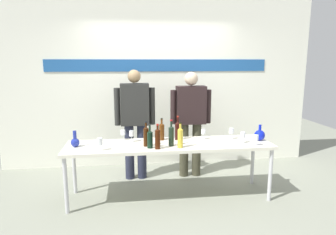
% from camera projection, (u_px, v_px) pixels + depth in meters
% --- Properties ---
extents(ground_plane, '(10.00, 10.00, 0.00)m').
position_uv_depth(ground_plane, '(169.00, 196.00, 4.08)').
color(ground_plane, gray).
extents(back_wall, '(5.37, 0.11, 3.00)m').
position_uv_depth(back_wall, '(159.00, 79.00, 5.18)').
color(back_wall, white).
rests_on(back_wall, ground).
extents(display_table, '(2.70, 0.67, 0.75)m').
position_uv_depth(display_table, '(169.00, 147.00, 3.95)').
color(display_table, silver).
rests_on(display_table, ground).
extents(decanter_blue_left, '(0.11, 0.11, 0.21)m').
position_uv_depth(decanter_blue_left, '(75.00, 142.00, 3.78)').
color(decanter_blue_left, navy).
rests_on(decanter_blue_left, display_table).
extents(decanter_blue_right, '(0.14, 0.14, 0.22)m').
position_uv_depth(decanter_blue_right, '(260.00, 135.00, 4.09)').
color(decanter_blue_right, '#0E1EC0').
rests_on(decanter_blue_right, display_table).
extents(presenter_left, '(0.62, 0.22, 1.69)m').
position_uv_depth(presenter_left, '(135.00, 118.00, 4.56)').
color(presenter_left, '#24283B').
rests_on(presenter_left, ground).
extents(presenter_right, '(0.64, 0.22, 1.65)m').
position_uv_depth(presenter_right, '(191.00, 117.00, 4.67)').
color(presenter_right, '#3D3C2B').
rests_on(presenter_right, ground).
extents(wine_bottle_0, '(0.07, 0.07, 0.34)m').
position_uv_depth(wine_bottle_0, '(171.00, 135.00, 3.81)').
color(wine_bottle_0, black).
rests_on(wine_bottle_0, display_table).
extents(wine_bottle_1, '(0.07, 0.07, 0.32)m').
position_uv_depth(wine_bottle_1, '(180.00, 137.00, 3.74)').
color(wine_bottle_1, gold).
rests_on(wine_bottle_1, display_table).
extents(wine_bottle_2, '(0.07, 0.07, 0.30)m').
position_uv_depth(wine_bottle_2, '(162.00, 131.00, 4.10)').
color(wine_bottle_2, '#532A0D').
rests_on(wine_bottle_2, display_table).
extents(wine_bottle_3, '(0.07, 0.07, 0.31)m').
position_uv_depth(wine_bottle_3, '(158.00, 138.00, 3.68)').
color(wine_bottle_3, '#371405').
rests_on(wine_bottle_3, display_table).
extents(wine_bottle_4, '(0.08, 0.08, 0.33)m').
position_uv_depth(wine_bottle_4, '(178.00, 130.00, 4.11)').
color(wine_bottle_4, black).
rests_on(wine_bottle_4, display_table).
extents(wine_bottle_5, '(0.07, 0.07, 0.30)m').
position_uv_depth(wine_bottle_5, '(150.00, 139.00, 3.72)').
color(wine_bottle_5, black).
rests_on(wine_bottle_5, display_table).
extents(wine_bottle_6, '(0.07, 0.07, 0.32)m').
position_uv_depth(wine_bottle_6, '(146.00, 136.00, 3.81)').
color(wine_bottle_6, '#321707').
rests_on(wine_bottle_6, display_table).
extents(wine_glass_left_0, '(0.07, 0.07, 0.16)m').
position_uv_depth(wine_glass_left_0, '(100.00, 142.00, 3.61)').
color(wine_glass_left_0, white).
rests_on(wine_glass_left_0, display_table).
extents(wine_glass_left_1, '(0.06, 0.06, 0.14)m').
position_uv_depth(wine_glass_left_1, '(123.00, 133.00, 4.11)').
color(wine_glass_left_1, white).
rests_on(wine_glass_left_1, display_table).
extents(wine_glass_left_2, '(0.06, 0.06, 0.15)m').
position_uv_depth(wine_glass_left_2, '(131.00, 134.00, 4.00)').
color(wine_glass_left_2, white).
rests_on(wine_glass_left_2, display_table).
extents(wine_glass_right_0, '(0.06, 0.06, 0.14)m').
position_uv_depth(wine_glass_right_0, '(256.00, 138.00, 3.84)').
color(wine_glass_right_0, white).
rests_on(wine_glass_right_0, display_table).
extents(wine_glass_right_1, '(0.06, 0.06, 0.15)m').
position_uv_depth(wine_glass_right_1, '(243.00, 135.00, 3.95)').
color(wine_glass_right_1, white).
rests_on(wine_glass_right_1, display_table).
extents(wine_glass_right_2, '(0.07, 0.07, 0.16)m').
position_uv_depth(wine_glass_right_2, '(231.00, 131.00, 4.15)').
color(wine_glass_right_2, white).
rests_on(wine_glass_right_2, display_table).
extents(wine_glass_right_3, '(0.06, 0.06, 0.14)m').
position_uv_depth(wine_glass_right_3, '(203.00, 132.00, 4.15)').
color(wine_glass_right_3, white).
rests_on(wine_glass_right_3, display_table).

